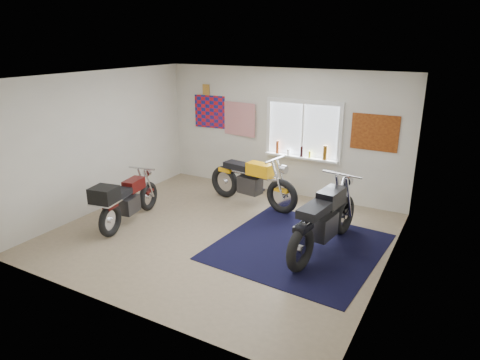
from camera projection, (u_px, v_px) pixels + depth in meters
The scene contains 10 objects.
ground at pixel (222, 234), 7.53m from camera, with size 5.50×5.50×0.00m, color #9E896B.
room_shell at pixel (221, 143), 7.01m from camera, with size 5.50×5.50×5.50m.
navy_rug at pixel (299, 247), 7.06m from camera, with size 2.50×2.60×0.01m, color black.
window_assembly at pixel (303, 134), 8.91m from camera, with size 1.66×0.17×1.26m.
oil_bottles at pixel (305, 151), 8.93m from camera, with size 1.14×0.09×0.30m.
flag_display at pixel (206, 90), 9.78m from camera, with size 1.60×0.10×1.17m.
triumph_poster at pixel (375, 133), 8.20m from camera, with size 0.90×0.03×0.70m, color #A54C14.
yellow_triumph at pixel (252, 182), 8.72m from camera, with size 2.15×0.65×1.08m.
black_chrome_bike at pixel (324, 221), 6.79m from camera, with size 0.69×2.27×1.17m.
maroon_tourer at pixel (125, 200), 7.74m from camera, with size 0.71×1.84×0.94m.
Camera 1 is at (3.60, -5.83, 3.29)m, focal length 32.00 mm.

